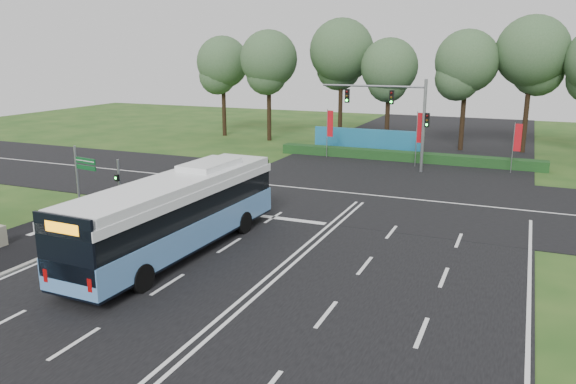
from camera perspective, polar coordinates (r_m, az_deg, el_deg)
The scene contains 15 objects.
ground at distance 25.44m, azimuth 0.59°, elevation -6.51°, with size 120.00×120.00×0.00m, color #204617.
road_main at distance 25.43m, azimuth 0.59°, elevation -6.46°, with size 20.00×120.00×0.04m, color black.
road_cross at distance 36.31m, azimuth 7.87°, elevation -0.28°, with size 120.00×14.00×0.05m, color black.
bike_path at distance 30.12m, azimuth -24.42°, elevation -4.44°, with size 5.00×18.00×0.06m, color black.
kerb_strip at distance 28.44m, azimuth -21.12°, elevation -5.11°, with size 0.25×18.00×0.12m, color gray.
city_bus at distance 25.68m, azimuth -11.15°, elevation -2.11°, with size 3.18×13.23×3.77m.
pedestrian_signal at distance 32.55m, azimuth -16.79°, elevation 0.68°, with size 0.29×0.41×3.18m.
street_sign at distance 31.66m, azimuth -20.27°, elevation 1.62°, with size 1.60×0.35×4.13m.
banner_flag_left at distance 48.44m, azimuth 4.22°, elevation 6.68°, with size 0.60×0.20×4.19m.
banner_flag_mid at distance 45.51m, azimuth 13.24°, elevation 6.05°, with size 0.65×0.10×4.42m.
banner_flag_right at distance 45.32m, azimuth 22.21°, elevation 4.89°, with size 0.57×0.08×3.84m.
traffic_light_gantry at distance 43.64m, azimuth 11.35°, elevation 8.17°, with size 8.41×0.28×7.00m.
hedge at distance 48.15m, azimuth 11.86°, elevation 3.54°, with size 22.00×1.20×0.80m, color #143917.
blue_hoarding at distance 51.33m, azimuth 8.07°, elevation 5.13°, with size 10.00×0.30×2.20m, color #1B6B96.
eucalyptus_row at distance 54.03m, azimuth 17.72°, elevation 12.86°, with size 54.50×8.64×12.29m.
Camera 1 is at (9.11, -22.01, 8.93)m, focal length 35.00 mm.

